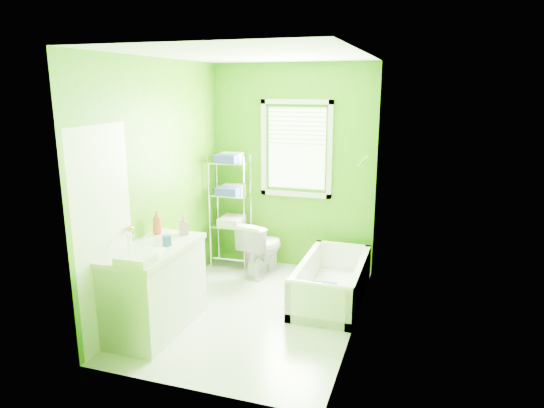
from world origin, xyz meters
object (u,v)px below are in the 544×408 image
(toilet, at_px, (262,247))
(wire_shelf_unit, at_px, (232,199))
(bathtub, at_px, (331,287))
(vanity, at_px, (155,286))

(toilet, bearing_deg, wire_shelf_unit, -6.01)
(toilet, xyz_separation_m, wire_shelf_unit, (-0.46, 0.15, 0.56))
(toilet, distance_m, wire_shelf_unit, 0.74)
(wire_shelf_unit, bearing_deg, toilet, -17.68)
(wire_shelf_unit, bearing_deg, bathtub, -24.22)
(bathtub, distance_m, vanity, 1.92)
(toilet, bearing_deg, bathtub, 164.59)
(bathtub, distance_m, toilet, 1.13)
(bathtub, relative_size, vanity, 1.28)
(bathtub, bearing_deg, vanity, -141.65)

